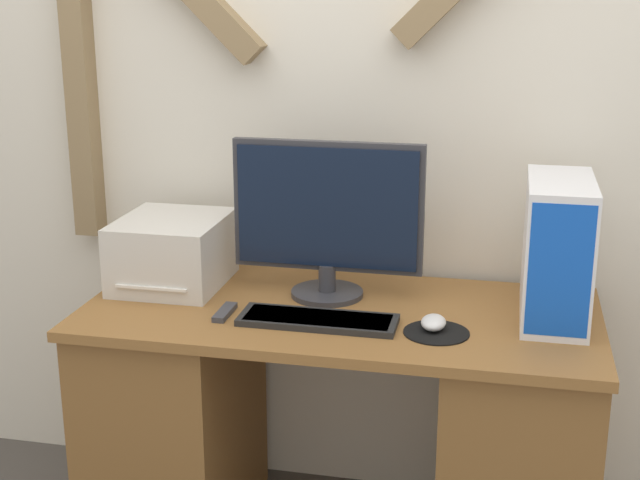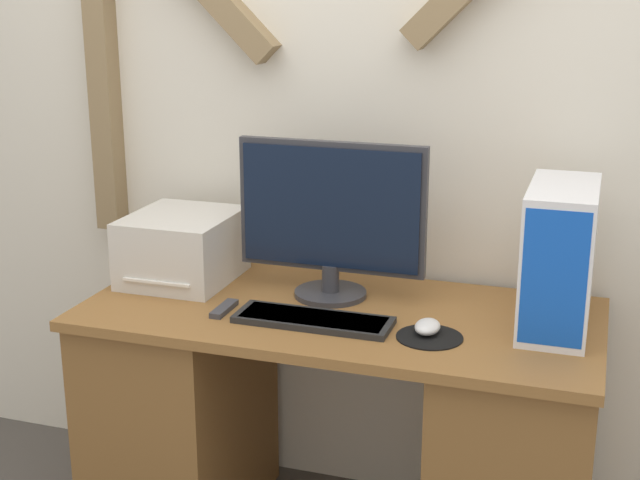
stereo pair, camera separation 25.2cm
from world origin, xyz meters
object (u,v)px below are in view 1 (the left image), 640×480
Objects in this scene: mouse at (433,322)px; remote_control at (225,312)px; printer at (172,252)px; computer_tower at (557,250)px; keyboard at (318,320)px; monitor at (327,215)px.

mouse reaches higher than remote_control.
printer is 2.75× the size of remote_control.
printer reaches higher than mouse.
mouse is 0.25× the size of computer_tower.
printer is at bearing 155.99° from keyboard.
mouse is at bearing 1.10° from remote_control.
keyboard is 1.21× the size of printer.
monitor is at bearing 176.41° from computer_tower.
monitor is 1.43× the size of computer_tower.
monitor is 5.84× the size of mouse.
remote_control is at bearing -178.90° from mouse.
mouse is at bearing -31.90° from monitor.
computer_tower reaches higher than remote_control.
computer_tower is at bearing 27.99° from mouse.
computer_tower is at bearing -2.13° from printer.
remote_control is at bearing -138.56° from monitor.
mouse is (0.34, -0.21, -0.23)m from monitor.
keyboard is (0.02, -0.23, -0.24)m from monitor.
printer is (-1.14, 0.04, -0.09)m from computer_tower.
computer_tower reaches higher than printer.
computer_tower is at bearing 16.26° from keyboard.
printer is 0.34m from remote_control.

